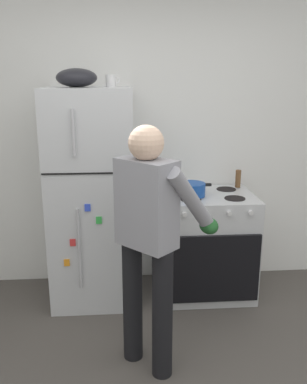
{
  "coord_description": "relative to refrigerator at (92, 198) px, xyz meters",
  "views": [
    {
      "loc": [
        -0.25,
        -1.77,
        1.86
      ],
      "look_at": [
        -0.01,
        1.32,
        1.0
      ],
      "focal_mm": 38.83,
      "sensor_mm": 36.0,
      "label": 1
    }
  ],
  "objects": [
    {
      "name": "kitchen_wall_back",
      "position": [
        0.51,
        0.38,
        0.46
      ],
      "size": [
        6.0,
        0.1,
        2.7
      ],
      "primitive_type": "cube",
      "color": "white",
      "rests_on": "ground"
    },
    {
      "name": "refrigerator",
      "position": [
        0.0,
        0.0,
        0.0
      ],
      "size": [
        0.68,
        0.72,
        1.78
      ],
      "color": "silver",
      "rests_on": "ground"
    },
    {
      "name": "stove_range",
      "position": [
        0.99,
        -0.01,
        -0.44
      ],
      "size": [
        0.76,
        0.67,
        0.91
      ],
      "color": "silver",
      "rests_on": "ground"
    },
    {
      "name": "person_cook",
      "position": [
        0.42,
        -0.94,
        0.06
      ],
      "size": [
        0.67,
        0.69,
        1.6
      ],
      "color": "black",
      "rests_on": "ground"
    },
    {
      "name": "red_pot",
      "position": [
        0.83,
        -0.05,
        0.07
      ],
      "size": [
        0.32,
        0.22,
        0.11
      ],
      "color": "#19479E",
      "rests_on": "stove_range"
    },
    {
      "name": "coffee_mug",
      "position": [
        0.18,
        0.05,
        0.94
      ],
      "size": [
        0.11,
        0.08,
        0.1
      ],
      "color": "silver",
      "rests_on": "refrigerator"
    },
    {
      "name": "pepper_mill",
      "position": [
        1.29,
        0.2,
        0.09
      ],
      "size": [
        0.05,
        0.05,
        0.16
      ],
      "primitive_type": "cylinder",
      "color": "brown",
      "rests_on": "stove_range"
    },
    {
      "name": "mixing_bowl",
      "position": [
        -0.08,
        0.0,
        0.96
      ],
      "size": [
        0.31,
        0.31,
        0.14
      ],
      "primitive_type": "ellipsoid",
      "color": "black",
      "rests_on": "refrigerator"
    }
  ]
}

